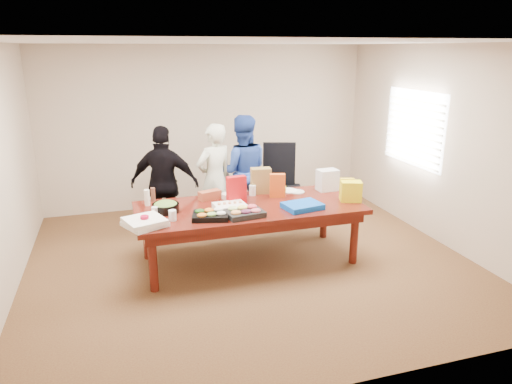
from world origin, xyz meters
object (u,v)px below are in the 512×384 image
object	(u,v)px
sheet_cake	(230,206)
salad_bowl	(166,208)
conference_table	(249,233)
office_chair	(284,187)
person_center	(215,179)
person_right	(242,171)

from	to	relation	value
sheet_cake	salad_bowl	size ratio (longest dim) A/B	1.18
sheet_cake	conference_table	bearing A→B (deg)	7.16
office_chair	person_center	xyz separation A→B (m)	(-1.07, -0.01, 0.22)
sheet_cake	salad_bowl	bearing A→B (deg)	166.38
person_center	person_right	size ratio (longest dim) A/B	0.96
office_chair	sheet_cake	world-z (taller)	office_chair
conference_table	person_center	world-z (taller)	person_center
office_chair	sheet_cake	distance (m)	1.63
salad_bowl	office_chair	bearing A→B (deg)	28.85
office_chair	person_right	distance (m)	0.68
conference_table	person_right	world-z (taller)	person_right
conference_table	person_right	xyz separation A→B (m)	(0.27, 1.30, 0.48)
salad_bowl	conference_table	bearing A→B (deg)	-3.42
office_chair	person_right	world-z (taller)	person_right
conference_table	person_right	size ratio (longest dim) A/B	1.64
office_chair	person_center	distance (m)	1.09
person_right	sheet_cake	bearing A→B (deg)	78.73
office_chair	person_right	size ratio (longest dim) A/B	0.70
person_center	salad_bowl	world-z (taller)	person_center
office_chair	salad_bowl	xyz separation A→B (m)	(-1.89, -1.04, 0.20)
conference_table	salad_bowl	world-z (taller)	salad_bowl
conference_table	person_right	distance (m)	1.41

